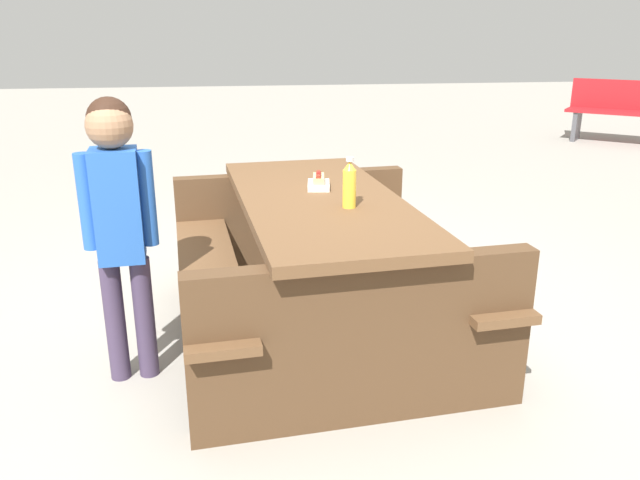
% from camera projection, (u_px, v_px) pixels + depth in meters
% --- Properties ---
extents(ground_plane, '(30.00, 30.00, 0.00)m').
position_uv_depth(ground_plane, '(320.00, 334.00, 3.33)').
color(ground_plane, gray).
rests_on(ground_plane, ground).
extents(picnic_table, '(1.91, 1.54, 0.75)m').
position_uv_depth(picnic_table, '(320.00, 255.00, 3.19)').
color(picnic_table, brown).
rests_on(picnic_table, ground).
extents(soda_bottle, '(0.06, 0.06, 0.23)m').
position_uv_depth(soda_bottle, '(349.00, 185.00, 2.87)').
color(soda_bottle, yellow).
rests_on(soda_bottle, picnic_table).
extents(hotdog_tray, '(0.19, 0.14, 0.08)m').
position_uv_depth(hotdog_tray, '(319.00, 182.00, 3.24)').
color(hotdog_tray, white).
rests_on(hotdog_tray, picnic_table).
extents(child_in_coat, '(0.20, 0.31, 1.27)m').
position_uv_depth(child_in_coat, '(118.00, 207.00, 2.68)').
color(child_in_coat, '#3F334C').
rests_on(child_in_coat, ground).
extents(park_bench_mid, '(1.28, 1.40, 0.85)m').
position_uv_depth(park_bench_mid, '(626.00, 111.00, 8.65)').
color(park_bench_mid, maroon).
rests_on(park_bench_mid, ground).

